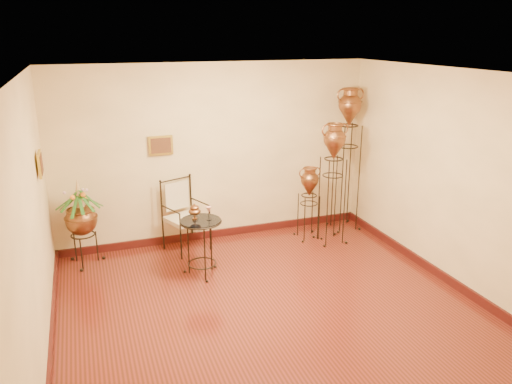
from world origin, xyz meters
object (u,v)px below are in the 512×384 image
object	(u,v)px
planter_urn	(81,216)
side_table	(201,246)
amphora_tall	(347,158)
amphora_mid	(332,183)
armchair	(186,216)

from	to	relation	value
planter_urn	side_table	size ratio (longest dim) A/B	1.29
amphora_tall	amphora_mid	world-z (taller)	amphora_tall
amphora_tall	amphora_mid	xyz separation A→B (m)	(-0.49, -0.45, -0.25)
amphora_mid	armchair	world-z (taller)	amphora_mid
amphora_mid	side_table	bearing A→B (deg)	-168.43
planter_urn	armchair	bearing A→B (deg)	-0.00
amphora_tall	side_table	world-z (taller)	amphora_tall
armchair	planter_urn	bearing A→B (deg)	157.96
armchair	amphora_mid	bearing A→B (deg)	-33.33
amphora_tall	side_table	distance (m)	2.97
armchair	side_table	world-z (taller)	armchair
amphora_tall	planter_urn	size ratio (longest dim) A/B	1.83
side_table	amphora_tall	bearing A→B (deg)	18.38
amphora_tall	armchair	world-z (taller)	amphora_tall
planter_urn	armchair	distance (m)	1.51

